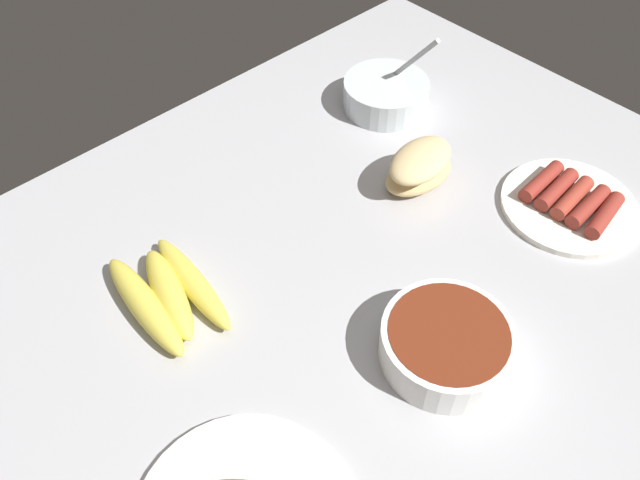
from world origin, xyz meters
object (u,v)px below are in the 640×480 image
object	(u,v)px
bowl_chili	(446,343)
plate_sausages	(570,203)
bread_stack	(419,167)
banana_bunch	(167,295)
bowl_coleslaw	(386,93)

from	to	relation	value
bowl_chili	plate_sausages	xyz separation A→B (cm)	(33.54, 3.52, -1.76)
bowl_chili	bread_stack	world-z (taller)	bread_stack
banana_bunch	plate_sausages	size ratio (longest dim) A/B	0.99
banana_bunch	plate_sausages	world-z (taller)	banana_bunch
banana_bunch	plate_sausages	distance (cm)	60.06
plate_sausages	bowl_chili	bearing A→B (deg)	-174.01
bread_stack	bowl_coleslaw	bearing A→B (deg)	57.41
plate_sausages	banana_bunch	bearing A→B (deg)	153.89
banana_bunch	bowl_coleslaw	distance (cm)	52.94
bread_stack	plate_sausages	bearing A→B (deg)	-56.17
bowl_chili	banana_bunch	size ratio (longest dim) A/B	0.81
bread_stack	plate_sausages	xyz separation A→B (cm)	(12.74, -19.01, -2.46)
bowl_chili	banana_bunch	xyz separation A→B (cm)	(-20.39, 29.95, -1.09)
bowl_chili	bowl_coleslaw	bearing A→B (deg)	51.30
bowl_coleslaw	plate_sausages	distance (cm)	36.10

